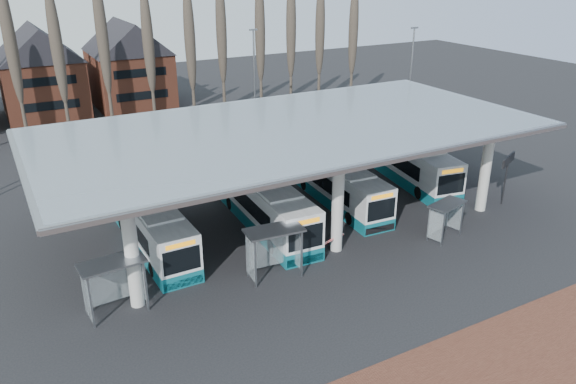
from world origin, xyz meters
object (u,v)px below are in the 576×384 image
bus_2 (338,184)px  shelter_1 (273,241)px  bus_3 (407,161)px  bus_0 (151,224)px  shelter_0 (112,275)px  bus_1 (264,203)px  shelter_2 (445,212)px

bus_2 → shelter_1: 10.93m
bus_3 → bus_0: bearing=-167.4°
shelter_0 → shelter_1: bearing=-8.8°
bus_3 → shelter_1: 17.76m
shelter_0 → shelter_1: (8.39, -0.72, 0.03)m
bus_1 → bus_2: bus_1 is taller
bus_1 → shelter_2: 11.39m
bus_1 → bus_0: bearing=177.4°
bus_0 → shelter_2: 17.99m
bus_0 → shelter_2: (16.26, -7.69, 0.29)m
bus_1 → bus_3: bus_1 is taller
shelter_1 → shelter_0: bearing=179.8°
bus_0 → bus_3: bearing=2.5°
bus_2 → bus_3: bus_3 is taller
bus_1 → shelter_0: (-10.79, -5.21, 0.56)m
bus_0 → shelter_1: 8.26m
bus_1 → shelter_1: bearing=-109.0°
shelter_0 → shelter_2: bearing=-9.0°
bus_2 → shelter_0: (-17.01, -5.97, 0.66)m
bus_3 → shelter_0: 25.34m
bus_3 → shelter_0: (-24.31, -7.15, 0.58)m
bus_2 → bus_1: bearing=-169.4°
bus_3 → bus_1: bearing=-162.6°
bus_3 → shelter_1: size_ratio=3.63×
bus_0 → bus_3: 20.81m
bus_1 → shelter_2: size_ratio=4.21×
bus_1 → bus_2: bearing=10.0°
bus_0 → shelter_1: bearing=-54.6°
shelter_1 → bus_3: bearing=31.0°
bus_3 → bus_2: bearing=-161.6°
bus_0 → bus_1: (7.26, -0.71, 0.09)m
bus_0 → shelter_2: size_ratio=3.92×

